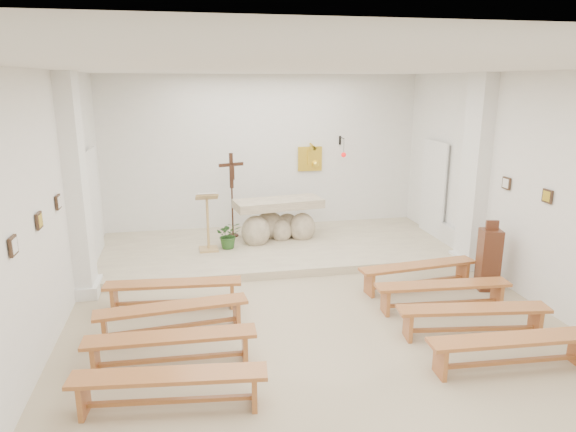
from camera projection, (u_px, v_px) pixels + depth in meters
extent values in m
cube|color=#C5B28E|center=(319.00, 331.00, 7.09)|extent=(7.00, 10.00, 0.00)
cube|color=white|center=(32.00, 223.00, 5.99)|extent=(0.02, 10.00, 3.50)
cube|color=white|center=(558.00, 197.00, 7.30)|extent=(0.02, 10.00, 3.50)
cube|color=white|center=(264.00, 155.00, 11.38)|extent=(7.00, 0.02, 3.50)
cube|color=silver|center=(324.00, 69.00, 6.20)|extent=(7.00, 10.00, 0.02)
cube|color=beige|center=(276.00, 248.00, 10.39)|extent=(6.98, 3.00, 0.15)
cube|color=white|center=(77.00, 188.00, 7.91)|extent=(0.26, 0.55, 3.50)
cube|color=white|center=(475.00, 173.00, 9.18)|extent=(0.26, 0.55, 3.50)
cube|color=yellow|center=(310.00, 159.00, 11.57)|extent=(0.55, 0.04, 0.55)
cube|color=black|center=(340.00, 140.00, 11.61)|extent=(0.04, 0.02, 0.20)
cylinder|color=black|center=(342.00, 138.00, 11.45)|extent=(0.02, 0.30, 0.02)
cylinder|color=black|center=(344.00, 146.00, 11.35)|extent=(0.01, 0.01, 0.34)
sphere|color=red|center=(344.00, 155.00, 11.40)|extent=(0.11, 0.11, 0.11)
cube|color=#392619|center=(13.00, 246.00, 5.24)|extent=(0.03, 0.20, 0.20)
cube|color=#392619|center=(39.00, 221.00, 6.19)|extent=(0.03, 0.20, 0.20)
cube|color=#392619|center=(58.00, 202.00, 7.14)|extent=(0.03, 0.20, 0.20)
cube|color=#392619|center=(547.00, 196.00, 7.50)|extent=(0.03, 0.20, 0.20)
cube|color=#392619|center=(506.00, 183.00, 8.45)|extent=(0.03, 0.20, 0.20)
cube|color=silver|center=(90.00, 264.00, 8.94)|extent=(0.10, 0.85, 0.52)
cube|color=silver|center=(452.00, 240.00, 10.23)|extent=(0.10, 0.85, 0.52)
ellipsoid|color=beige|center=(256.00, 232.00, 10.37)|extent=(0.58, 0.50, 0.66)
ellipsoid|color=beige|center=(302.00, 227.00, 10.73)|extent=(0.54, 0.46, 0.62)
ellipsoid|color=beige|center=(269.00, 225.00, 10.78)|extent=(0.62, 0.53, 0.58)
ellipsoid|color=beige|center=(287.00, 226.00, 10.90)|extent=(0.51, 0.43, 0.54)
ellipsoid|color=beige|center=(282.00, 231.00, 10.66)|extent=(0.43, 0.36, 0.51)
cube|color=beige|center=(278.00, 204.00, 10.55)|extent=(1.88, 0.95, 0.17)
cube|color=tan|center=(209.00, 249.00, 10.02)|extent=(0.36, 0.36, 0.04)
cylinder|color=tan|center=(208.00, 225.00, 9.89)|extent=(0.05, 0.05, 1.02)
cube|color=tan|center=(207.00, 197.00, 9.73)|extent=(0.43, 0.32, 0.17)
cube|color=silver|center=(207.00, 195.00, 9.68)|extent=(0.37, 0.26, 0.13)
cylinder|color=#362011|center=(233.00, 235.00, 10.93)|extent=(0.23, 0.23, 0.03)
cylinder|color=#362011|center=(232.00, 212.00, 10.80)|extent=(0.03, 0.03, 1.07)
cube|color=#362011|center=(231.00, 171.00, 10.57)|extent=(0.08, 0.07, 0.73)
cube|color=#362011|center=(231.00, 165.00, 10.54)|extent=(0.52, 0.21, 0.07)
cube|color=#362011|center=(232.00, 172.00, 10.56)|extent=(0.10, 0.07, 0.31)
imported|color=#285220|center=(229.00, 235.00, 10.08)|extent=(0.51, 0.45, 0.54)
cube|color=#542918|center=(489.00, 260.00, 8.41)|extent=(0.38, 0.38, 1.02)
cube|color=#542918|center=(492.00, 225.00, 8.26)|extent=(0.21, 0.09, 0.17)
cube|color=#AF5C32|center=(173.00, 283.00, 7.70)|extent=(2.05, 0.50, 0.05)
cube|color=#AF5C32|center=(114.00, 299.00, 7.67)|extent=(0.08, 0.30, 0.39)
cube|color=#AF5C32|center=(232.00, 294.00, 7.85)|extent=(0.08, 0.30, 0.39)
cube|color=#AF5C32|center=(174.00, 302.00, 7.78)|extent=(1.71, 0.20, 0.05)
cube|color=#AF5C32|center=(418.00, 265.00, 8.45)|extent=(2.06, 0.54, 0.05)
cube|color=#AF5C32|center=(369.00, 284.00, 8.25)|extent=(0.09, 0.30, 0.39)
cube|color=#AF5C32|center=(463.00, 272.00, 8.76)|extent=(0.09, 0.30, 0.39)
cube|color=#AF5C32|center=(417.00, 282.00, 8.53)|extent=(1.71, 0.24, 0.05)
cube|color=#AF5C32|center=(172.00, 307.00, 6.90)|extent=(2.06, 0.52, 0.05)
cube|color=#AF5C32|center=(105.00, 330.00, 6.71)|extent=(0.08, 0.30, 0.39)
cube|color=#AF5C32|center=(237.00, 313.00, 7.20)|extent=(0.08, 0.30, 0.39)
cube|color=#AF5C32|center=(173.00, 327.00, 6.97)|extent=(1.71, 0.22, 0.05)
cube|color=#AF5C32|center=(443.00, 285.00, 7.65)|extent=(2.05, 0.47, 0.05)
cube|color=#AF5C32|center=(385.00, 301.00, 7.59)|extent=(0.08, 0.30, 0.39)
cube|color=#AF5C32|center=(497.00, 295.00, 7.81)|extent=(0.08, 0.30, 0.39)
cube|color=#AF5C32|center=(441.00, 303.00, 7.72)|extent=(1.71, 0.18, 0.05)
cube|color=#AF5C32|center=(171.00, 337.00, 6.09)|extent=(2.04, 0.39, 0.05)
cube|color=#AF5C32|center=(95.00, 359.00, 6.01)|extent=(0.07, 0.30, 0.39)
cube|color=#AF5C32|center=(245.00, 347.00, 6.29)|extent=(0.07, 0.30, 0.39)
cube|color=#AF5C32|center=(172.00, 359.00, 6.17)|extent=(1.71, 0.11, 0.05)
cube|color=#AF5C32|center=(474.00, 309.00, 6.84)|extent=(2.06, 0.60, 0.05)
cube|color=#AF5C32|center=(408.00, 325.00, 6.84)|extent=(0.10, 0.30, 0.39)
cube|color=#AF5C32|center=(535.00, 322.00, 6.95)|extent=(0.10, 0.30, 0.39)
cube|color=#AF5C32|center=(472.00, 329.00, 6.92)|extent=(1.70, 0.29, 0.05)
cube|color=#AF5C32|center=(169.00, 376.00, 5.29)|extent=(2.06, 0.55, 0.05)
cube|color=#AF5C32|center=(84.00, 398.00, 5.27)|extent=(0.09, 0.30, 0.39)
cube|color=#AF5C32|center=(254.00, 390.00, 5.42)|extent=(0.09, 0.30, 0.39)
cube|color=#AF5C32|center=(171.00, 401.00, 5.37)|extent=(1.71, 0.25, 0.05)
cube|color=#AF5C32|center=(512.00, 339.00, 6.04)|extent=(2.05, 0.43, 0.05)
cube|color=#AF5C32|center=(440.00, 361.00, 5.97)|extent=(0.07, 0.30, 0.39)
cube|color=#AF5C32|center=(510.00, 362.00, 6.11)|extent=(1.71, 0.15, 0.05)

